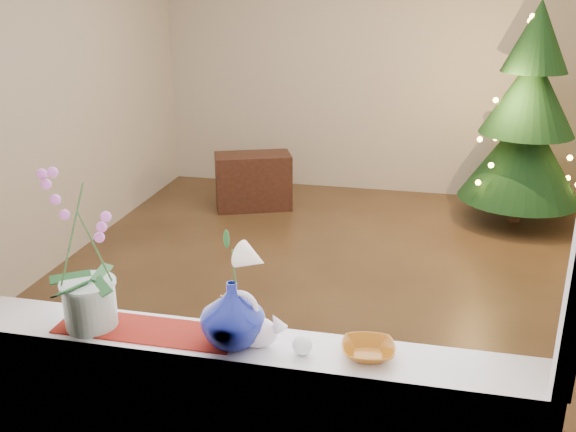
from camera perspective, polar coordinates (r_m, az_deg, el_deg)
name	(u,v)px	position (r m, az deg, el deg)	size (l,w,h in m)	color
ground	(334,286)	(4.89, 4.14, -6.27)	(5.00, 5.00, 0.00)	#352415
wall_back	(374,65)	(6.91, 7.66, 13.15)	(4.50, 0.10, 2.70)	beige
wall_front	(228,248)	(2.10, -5.35, -2.81)	(4.50, 0.10, 2.70)	beige
wall_left	(44,97)	(5.26, -20.86, 9.89)	(0.10, 5.00, 2.70)	beige
windowsill	(243,347)	(2.42, -4.05, -11.51)	(2.20, 0.26, 0.04)	white
window_frame	(227,140)	(2.02, -5.41, 6.70)	(2.22, 0.06, 1.60)	white
runner	(146,330)	(2.53, -12.47, -9.84)	(0.70, 0.20, 0.01)	maroon
orchid_pot	(84,252)	(2.48, -17.70, -3.05)	(0.21, 0.21, 0.62)	white
swan	(254,320)	(2.34, -3.04, -9.24)	(0.24, 0.11, 0.20)	white
blue_vase	(232,309)	(2.33, -4.97, -8.23)	(0.27, 0.27, 0.28)	navy
lily	(230,245)	(2.23, -5.16, -2.62)	(0.16, 0.09, 0.21)	white
paperweight	(302,345)	(2.31, 1.29, -11.39)	(0.07, 0.07, 0.07)	white
amber_dish	(368,351)	(2.33, 7.13, -11.85)	(0.16, 0.16, 0.04)	#92500E
xmas_tree	(528,116)	(6.28, 20.53, 8.30)	(1.11, 1.11, 2.04)	black
side_table	(253,181)	(6.46, -3.11, 3.10)	(0.74, 0.37, 0.56)	black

